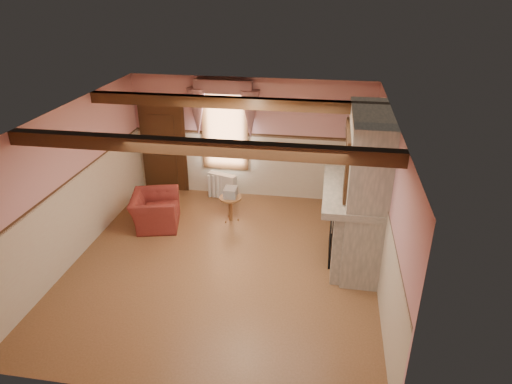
% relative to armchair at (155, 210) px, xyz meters
% --- Properties ---
extents(floor, '(5.50, 6.00, 0.01)m').
position_rel_armchair_xyz_m(floor, '(1.73, -1.18, -0.34)').
color(floor, brown).
rests_on(floor, ground).
extents(ceiling, '(5.50, 6.00, 0.01)m').
position_rel_armchair_xyz_m(ceiling, '(1.73, -1.18, 2.46)').
color(ceiling, silver).
rests_on(ceiling, wall_back).
extents(wall_back, '(5.50, 0.02, 2.80)m').
position_rel_armchair_xyz_m(wall_back, '(1.73, 1.82, 1.06)').
color(wall_back, '#CF8F94').
rests_on(wall_back, floor).
extents(wall_front, '(5.50, 0.02, 2.80)m').
position_rel_armchair_xyz_m(wall_front, '(1.73, -4.18, 1.06)').
color(wall_front, '#CF8F94').
rests_on(wall_front, floor).
extents(wall_left, '(0.02, 6.00, 2.80)m').
position_rel_armchair_xyz_m(wall_left, '(-1.02, -1.18, 1.06)').
color(wall_left, '#CF8F94').
rests_on(wall_left, floor).
extents(wall_right, '(0.02, 6.00, 2.80)m').
position_rel_armchair_xyz_m(wall_right, '(4.48, -1.18, 1.06)').
color(wall_right, '#CF8F94').
rests_on(wall_right, floor).
extents(wainscot, '(5.50, 6.00, 1.50)m').
position_rel_armchair_xyz_m(wainscot, '(1.73, -1.18, 0.41)').
color(wainscot, beige).
rests_on(wainscot, floor).
extents(chair_rail, '(5.50, 6.00, 0.08)m').
position_rel_armchair_xyz_m(chair_rail, '(1.73, -1.18, 1.16)').
color(chair_rail, black).
rests_on(chair_rail, wainscot).
extents(firebox, '(0.20, 0.95, 0.90)m').
position_rel_armchair_xyz_m(firebox, '(3.73, -0.58, 0.11)').
color(firebox, black).
rests_on(firebox, floor).
extents(armchair, '(1.15, 1.25, 0.69)m').
position_rel_armchair_xyz_m(armchair, '(0.00, 0.00, 0.00)').
color(armchair, maroon).
rests_on(armchair, floor).
extents(side_table, '(0.59, 0.59, 0.55)m').
position_rel_armchair_xyz_m(side_table, '(1.52, 0.45, -0.07)').
color(side_table, brown).
rests_on(side_table, floor).
extents(book_stack, '(0.27, 0.32, 0.20)m').
position_rel_armchair_xyz_m(book_stack, '(1.52, 0.48, 0.31)').
color(book_stack, '#B7AD8C').
rests_on(book_stack, side_table).
extents(radiator, '(0.72, 0.39, 0.60)m').
position_rel_armchair_xyz_m(radiator, '(1.09, 1.52, -0.04)').
color(radiator, silver).
rests_on(radiator, floor).
extents(bowl, '(0.36, 0.36, 0.09)m').
position_rel_armchair_xyz_m(bowl, '(3.97, -0.76, 1.12)').
color(bowl, brown).
rests_on(bowl, mantel).
extents(mantel_clock, '(0.14, 0.24, 0.20)m').
position_rel_armchair_xyz_m(mantel_clock, '(3.97, -0.06, 1.18)').
color(mantel_clock, black).
rests_on(mantel_clock, mantel).
extents(oil_lamp, '(0.11, 0.11, 0.28)m').
position_rel_armchair_xyz_m(oil_lamp, '(3.97, 0.04, 1.22)').
color(oil_lamp, gold).
rests_on(oil_lamp, mantel).
extents(candle_red, '(0.06, 0.06, 0.16)m').
position_rel_armchair_xyz_m(candle_red, '(3.97, -1.39, 1.16)').
color(candle_red, '#A52914').
rests_on(candle_red, mantel).
extents(jar_yellow, '(0.06, 0.06, 0.12)m').
position_rel_armchair_xyz_m(jar_yellow, '(3.97, -0.84, 1.14)').
color(jar_yellow, gold).
rests_on(jar_yellow, mantel).
extents(fireplace, '(0.85, 2.00, 2.80)m').
position_rel_armchair_xyz_m(fireplace, '(4.15, -0.58, 1.06)').
color(fireplace, gray).
rests_on(fireplace, floor).
extents(mantel, '(1.05, 2.05, 0.12)m').
position_rel_armchair_xyz_m(mantel, '(3.97, -0.58, 1.02)').
color(mantel, gray).
rests_on(mantel, fireplace).
extents(overmantel_mirror, '(0.06, 1.44, 1.04)m').
position_rel_armchair_xyz_m(overmantel_mirror, '(3.79, -0.58, 1.63)').
color(overmantel_mirror, silver).
rests_on(overmantel_mirror, fireplace).
extents(door, '(1.10, 0.10, 2.10)m').
position_rel_armchair_xyz_m(door, '(-0.37, 1.76, 0.71)').
color(door, black).
rests_on(door, floor).
extents(window, '(1.06, 0.08, 2.02)m').
position_rel_armchair_xyz_m(window, '(1.13, 1.79, 1.31)').
color(window, white).
rests_on(window, wall_back).
extents(window_drapes, '(1.30, 0.14, 1.40)m').
position_rel_armchair_xyz_m(window_drapes, '(1.13, 1.70, 1.91)').
color(window_drapes, gray).
rests_on(window_drapes, wall_back).
extents(ceiling_beam_front, '(5.50, 0.18, 0.20)m').
position_rel_armchair_xyz_m(ceiling_beam_front, '(1.73, -2.38, 2.36)').
color(ceiling_beam_front, black).
rests_on(ceiling_beam_front, ceiling).
extents(ceiling_beam_back, '(5.50, 0.18, 0.20)m').
position_rel_armchair_xyz_m(ceiling_beam_back, '(1.73, 0.02, 2.36)').
color(ceiling_beam_back, black).
rests_on(ceiling_beam_back, ceiling).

